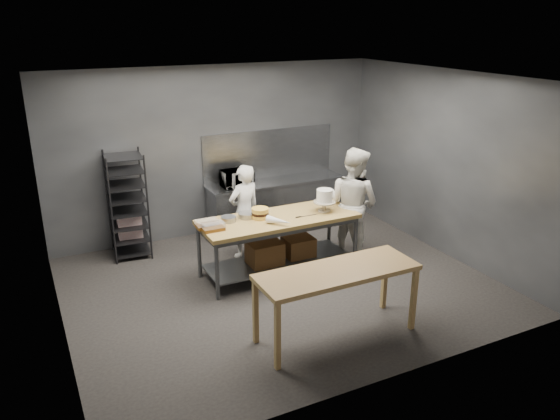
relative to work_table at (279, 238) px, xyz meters
name	(u,v)px	position (x,y,z in m)	size (l,w,h in m)	color
ground	(280,285)	(-0.17, -0.39, -0.57)	(6.00, 6.00, 0.00)	black
back_wall	(218,151)	(-0.17, 2.11, 0.93)	(6.00, 0.04, 3.00)	#4C4F54
work_table	(279,238)	(0.00, 0.00, 0.00)	(2.40, 0.90, 0.92)	olive
near_counter	(337,276)	(-0.15, -1.89, 0.24)	(2.00, 0.70, 0.90)	#93653D
back_counter	(276,204)	(0.83, 1.79, -0.12)	(2.60, 0.60, 0.90)	slate
splashback_panel	(269,154)	(0.83, 2.09, 0.78)	(2.60, 0.02, 0.90)	slate
speed_rack	(128,206)	(-1.89, 1.71, 0.28)	(0.65, 0.70, 1.75)	black
chef_behind	(244,212)	(-0.22, 0.82, 0.21)	(0.57, 0.37, 1.56)	white
chef_right	(353,203)	(1.36, 0.04, 0.34)	(0.89, 0.69, 1.83)	silver
microwave	(237,178)	(0.05, 1.79, 0.48)	(0.54, 0.37, 0.30)	black
frosted_cake_stand	(325,198)	(0.75, -0.07, 0.57)	(0.34, 0.34, 0.35)	#AEA28B
layer_cake	(260,213)	(-0.27, 0.08, 0.43)	(0.26, 0.26, 0.16)	gold
cake_pans	(239,217)	(-0.58, 0.18, 0.39)	(0.55, 0.28, 0.07)	gray
piping_bag	(279,221)	(-0.14, -0.30, 0.41)	(0.12, 0.12, 0.38)	white
offset_spatula	(304,216)	(0.34, -0.15, 0.35)	(0.36, 0.02, 0.02)	slate
pastry_clamshells	(210,225)	(-1.08, 0.01, 0.40)	(0.35, 0.35, 0.11)	#8E5E1C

